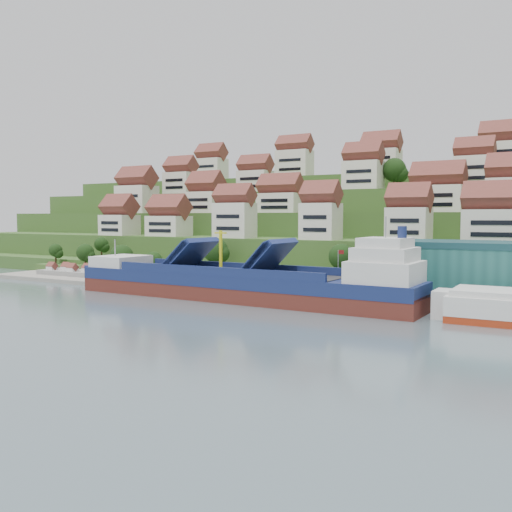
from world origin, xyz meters
The scene contains 9 objects.
ground centered at (0.00, 0.00, 0.00)m, with size 300.00×300.00×0.00m, color slate.
quay centered at (20.00, 15.00, 1.10)m, with size 180.00×14.00×2.20m, color gray.
pebble_beach centered at (-58.00, 12.00, 0.50)m, with size 45.00×20.00×1.00m, color gray.
hillside centered at (0.00, 103.55, 10.66)m, with size 260.00×128.00×31.00m.
hillside_village centered at (1.43, 61.04, 24.43)m, with size 158.67×63.51×29.59m.
hillside_trees centered at (-7.99, 45.01, 17.00)m, with size 144.16×62.44×31.70m.
flagpole centered at (18.11, 10.00, 6.88)m, with size 1.28×0.16×8.00m.
beach_huts centered at (-60.00, 10.75, 2.10)m, with size 14.40×3.70×2.20m.
cargo_ship centered at (2.03, 0.23, 3.21)m, with size 75.84×13.68×16.73m.
Camera 1 is at (60.67, -97.39, 16.99)m, focal length 40.00 mm.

